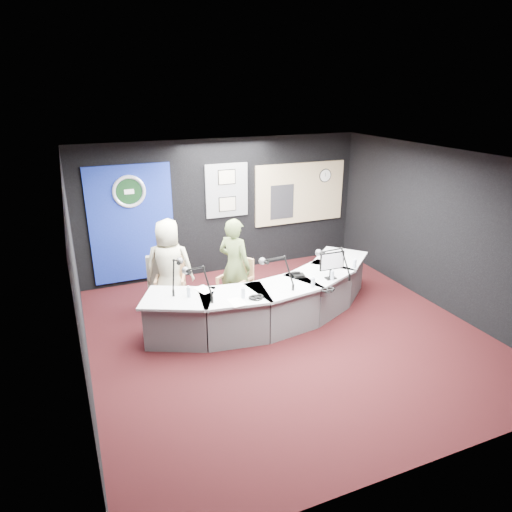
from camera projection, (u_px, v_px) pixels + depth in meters
name	position (u px, v px, depth m)	size (l,w,h in m)	color
ground	(286.00, 334.00, 7.37)	(6.00, 6.00, 0.00)	black
ceiling	(291.00, 159.00, 6.39)	(6.00, 6.00, 0.02)	silver
wall_back	(224.00, 207.00, 9.47)	(6.00, 0.02, 2.80)	black
wall_front	(430.00, 354.00, 4.28)	(6.00, 0.02, 2.80)	black
wall_left	(77.00, 284.00, 5.80)	(0.02, 6.00, 2.80)	black
wall_right	(443.00, 230.00, 7.96)	(0.02, 6.00, 2.80)	black
broadcast_desk	(270.00, 300.00, 7.70)	(4.50, 1.90, 0.75)	#B6B9BA
backdrop_panel	(132.00, 224.00, 8.82)	(1.60, 0.05, 2.30)	navy
agency_seal	(129.00, 192.00, 8.56)	(0.63, 0.63, 0.07)	silver
seal_center	(129.00, 192.00, 8.56)	(0.48, 0.48, 0.01)	black
pinboard	(227.00, 190.00, 9.34)	(0.90, 0.04, 1.10)	slate
framed_photo_upper	(227.00, 177.00, 9.22)	(0.34, 0.02, 0.27)	gray
framed_photo_lower	(228.00, 204.00, 9.42)	(0.34, 0.02, 0.27)	gray
booth_window_frame	(300.00, 193.00, 10.02)	(2.12, 0.06, 1.32)	tan
booth_glow	(300.00, 193.00, 10.02)	(2.00, 0.02, 1.20)	#DEB78C
equipment_rack	(282.00, 202.00, 9.89)	(0.55, 0.02, 0.75)	black
wall_clock	(325.00, 176.00, 10.09)	(0.28, 0.28, 0.01)	white
armchair_left	(171.00, 286.00, 7.97)	(0.54, 0.54, 0.96)	tan
armchair_right	(235.00, 285.00, 7.98)	(0.55, 0.55, 0.98)	tan
draped_jacket	(162.00, 275.00, 8.09)	(0.50, 0.10, 0.70)	gray
person_man	(169.00, 267.00, 7.84)	(0.82, 0.54, 1.69)	beige
person_woman	(235.00, 266.00, 7.85)	(0.62, 0.41, 1.70)	#566736
computer_monitor	(332.00, 261.00, 7.48)	(0.46, 0.03, 0.31)	black
desk_phone	(299.00, 275.00, 7.66)	(0.18, 0.15, 0.05)	black
headphones_near	(328.00, 290.00, 7.14)	(0.21, 0.21, 0.03)	black
headphones_far	(256.00, 297.00, 6.89)	(0.24, 0.24, 0.04)	black
paper_stack	(204.00, 289.00, 7.19)	(0.21, 0.31, 0.00)	white
notepad	(237.00, 302.00, 6.77)	(0.22, 0.31, 0.00)	white
boom_mic_a	(176.00, 270.00, 7.15)	(0.37, 0.69, 0.60)	black
boom_mic_b	(198.00, 278.00, 6.85)	(0.36, 0.69, 0.60)	black
boom_mic_c	(277.00, 268.00, 7.24)	(0.41, 0.67, 0.60)	black
boom_mic_d	(334.00, 259.00, 7.61)	(0.39, 0.68, 0.60)	black
water_bottles	(281.00, 279.00, 7.34)	(3.06, 0.61, 0.18)	silver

